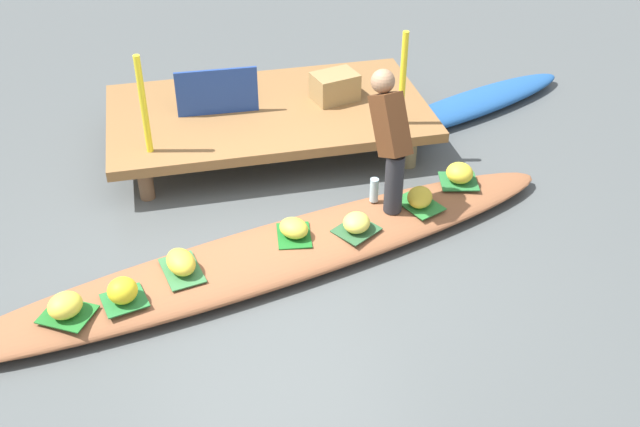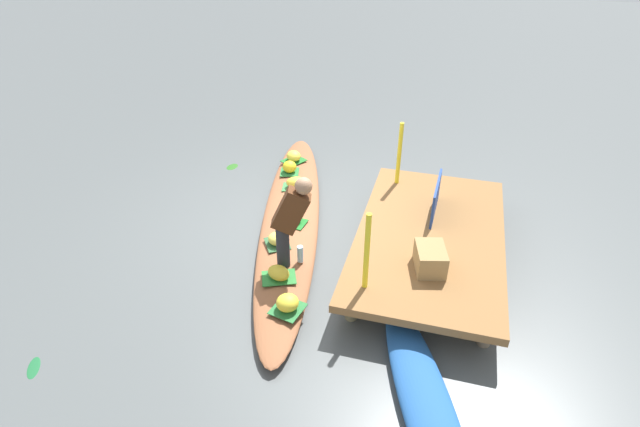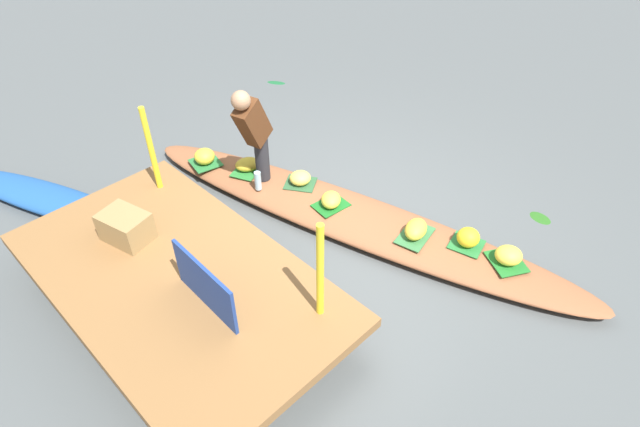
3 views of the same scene
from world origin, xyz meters
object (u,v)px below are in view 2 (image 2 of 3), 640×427
object	(u,v)px
banana_bunch_0	(279,273)
water_bottle	(300,254)
moored_boat	(427,406)
produce_crate	(430,259)
market_banner	(436,198)
banana_bunch_6	(293,218)
vendor_person	(290,218)
banana_bunch_5	(288,303)
vendor_boat	(291,220)
banana_bunch_3	(290,167)
banana_bunch_4	(277,239)
banana_bunch_2	(294,156)
banana_bunch_1	(296,182)

from	to	relation	value
banana_bunch_0	water_bottle	world-z (taller)	water_bottle
moored_boat	produce_crate	xyz separation A→B (m)	(-1.60, -0.17, 0.47)
moored_boat	water_bottle	distance (m)	2.37
banana_bunch_0	market_banner	world-z (taller)	market_banner
banana_bunch_6	vendor_person	distance (m)	1.11
banana_bunch_5	produce_crate	distance (m)	1.67
moored_boat	vendor_person	xyz separation A→B (m)	(-1.52, -1.79, 0.79)
banana_bunch_0	vendor_person	distance (m)	0.68
vendor_boat	banana_bunch_3	distance (m)	1.28
banana_bunch_4	banana_bunch_6	world-z (taller)	same
water_bottle	moored_boat	bearing A→B (deg)	46.76
banana_bunch_2	banana_bunch_6	distance (m)	1.88
banana_bunch_0	banana_bunch_6	world-z (taller)	banana_bunch_6
banana_bunch_3	banana_bunch_6	size ratio (longest dim) A/B	0.88
banana_bunch_5	banana_bunch_6	xyz separation A→B (m)	(-1.64, -0.48, -0.01)
banana_bunch_1	market_banner	size ratio (longest dim) A/B	0.38
banana_bunch_3	market_banner	world-z (taller)	market_banner
banana_bunch_0	market_banner	bearing A→B (deg)	133.27
banana_bunch_5	market_banner	distance (m)	2.48
banana_bunch_1	banana_bunch_4	distance (m)	1.48
vendor_boat	water_bottle	bearing A→B (deg)	10.64
water_bottle	market_banner	bearing A→B (deg)	128.20
vendor_boat	banana_bunch_4	bearing A→B (deg)	-9.71
moored_boat	market_banner	size ratio (longest dim) A/B	3.40
banana_bunch_2	banana_bunch_1	bearing A→B (deg)	20.47
water_bottle	market_banner	size ratio (longest dim) A/B	0.28
banana_bunch_3	banana_bunch_6	xyz separation A→B (m)	(1.39, 0.51, -0.02)
banana_bunch_3	banana_bunch_6	world-z (taller)	banana_bunch_3
banana_bunch_6	vendor_person	size ratio (longest dim) A/B	0.21
banana_bunch_0	banana_bunch_6	bearing A→B (deg)	-169.91
banana_bunch_1	banana_bunch_5	world-z (taller)	banana_bunch_5
banana_bunch_5	banana_bunch_4	bearing A→B (deg)	-155.02
vendor_boat	banana_bunch_4	xyz separation A→B (m)	(0.71, 0.06, 0.18)
moored_boat	produce_crate	distance (m)	1.67
banana_bunch_1	banana_bunch_2	bearing A→B (deg)	-159.53
moored_boat	banana_bunch_3	world-z (taller)	banana_bunch_3
banana_bunch_3	banana_bunch_5	world-z (taller)	banana_bunch_3
produce_crate	banana_bunch_4	bearing A→B (deg)	-98.39
banana_bunch_2	produce_crate	world-z (taller)	produce_crate
vendor_person	moored_boat	bearing A→B (deg)	49.67
banana_bunch_6	market_banner	distance (m)	1.94
banana_bunch_4	produce_crate	distance (m)	1.99
banana_bunch_5	banana_bunch_6	world-z (taller)	banana_bunch_5
banana_bunch_4	water_bottle	bearing A→B (deg)	56.16
banana_bunch_3	banana_bunch_6	distance (m)	1.48
vendor_person	market_banner	world-z (taller)	vendor_person
banana_bunch_3	banana_bunch_4	distance (m)	1.97
banana_bunch_4	banana_bunch_3	bearing A→B (deg)	-166.25
water_bottle	produce_crate	distance (m)	1.57
banana_bunch_5	vendor_person	size ratio (longest dim) A/B	0.21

